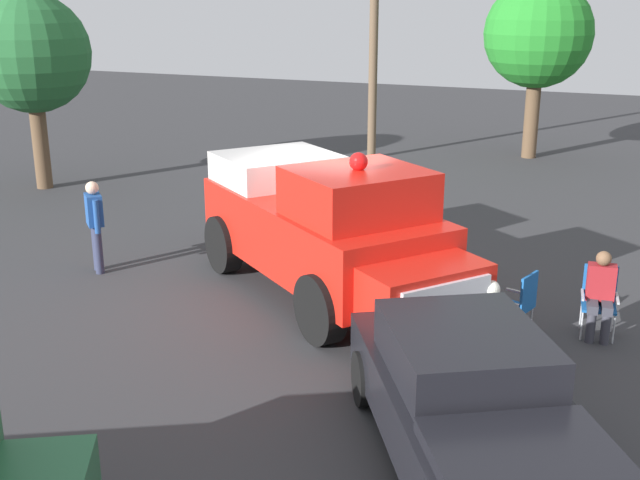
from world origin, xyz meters
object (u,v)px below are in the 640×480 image
spectator_standing (95,220)px  vintage_fire_truck (327,227)px  oak_tree_right (538,35)px  classic_hot_rod (472,405)px  spectator_seated (601,292)px  utility_pole (374,36)px  lawn_chair_by_car (520,301)px  oak_tree_left (31,54)px  lawn_chair_near_truck (599,295)px

spectator_standing → vintage_fire_truck: bearing=6.7°
spectator_standing → oak_tree_right: size_ratio=0.32×
classic_hot_rod → oak_tree_right: oak_tree_right is taller
spectator_seated → spectator_standing: (-8.54, -0.59, 0.27)m
classic_hot_rod → oak_tree_right: (-2.05, 17.10, 2.91)m
spectator_seated → utility_pole: utility_pole is taller
lawn_chair_by_car → oak_tree_left: oak_tree_left is taller
oak_tree_right → vintage_fire_truck: bearing=-95.4°
lawn_chair_near_truck → oak_tree_right: (-3.00, 12.91, 3.07)m
oak_tree_left → oak_tree_right: oak_tree_right is taller
spectator_seated → oak_tree_left: bearing=163.7°
vintage_fire_truck → oak_tree_left: 10.77m
oak_tree_right → utility_pole: bearing=-156.6°
lawn_chair_by_car → spectator_standing: bearing=-179.6°
utility_pole → lawn_chair_by_car: bearing=-61.2°
lawn_chair_near_truck → oak_tree_left: (-13.93, 3.95, 2.79)m
oak_tree_left → oak_tree_right: (10.93, 8.96, 0.28)m
vintage_fire_truck → lawn_chair_near_truck: (4.24, 0.22, -0.61)m
vintage_fire_truck → utility_pole: (-3.20, 11.21, 2.44)m
classic_hot_rod → spectator_seated: bearing=76.6°
classic_hot_rod → lawn_chair_near_truck: bearing=77.2°
spectator_seated → oak_tree_right: oak_tree_right is taller
lawn_chair_near_truck → vintage_fire_truck: bearing=-177.0°
classic_hot_rod → lawn_chair_near_truck: 4.30m
spectator_standing → lawn_chair_near_truck: bearing=4.8°
lawn_chair_near_truck → oak_tree_right: 13.60m
spectator_standing → oak_tree_right: (5.52, 13.63, 2.69)m
spectator_seated → classic_hot_rod: bearing=-103.4°
lawn_chair_near_truck → spectator_seated: spectator_seated is taller
vintage_fire_truck → spectator_seated: size_ratio=4.69×
classic_hot_rod → lawn_chair_by_car: bearing=91.3°
lawn_chair_by_car → oak_tree_left: bearing=160.3°
spectator_seated → utility_pole: size_ratio=0.18×
lawn_chair_near_truck → spectator_seated: bearing=-82.6°
vintage_fire_truck → oak_tree_right: bearing=84.6°
oak_tree_left → utility_pole: size_ratio=0.70×
oak_tree_right → lawn_chair_by_car: bearing=-81.8°
lawn_chair_near_truck → spectator_standing: (-8.52, -0.72, 0.37)m
vintage_fire_truck → utility_pole: bearing=105.9°
lawn_chair_near_truck → lawn_chair_by_car: (-1.03, -0.67, 0.00)m
vintage_fire_truck → oak_tree_left: bearing=156.7°
oak_tree_left → vintage_fire_truck: bearing=-23.3°
classic_hot_rod → oak_tree_left: (-12.98, 8.14, 2.64)m
classic_hot_rod → spectator_standing: spectator_standing is taller
lawn_chair_by_car → spectator_standing: spectator_standing is taller
lawn_chair_near_truck → utility_pole: 13.62m
classic_hot_rod → vintage_fire_truck: bearing=129.7°
spectator_seated → utility_pole: bearing=123.9°
lawn_chair_by_car → utility_pole: (-6.41, 11.66, 3.05)m
vintage_fire_truck → oak_tree_left: oak_tree_left is taller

